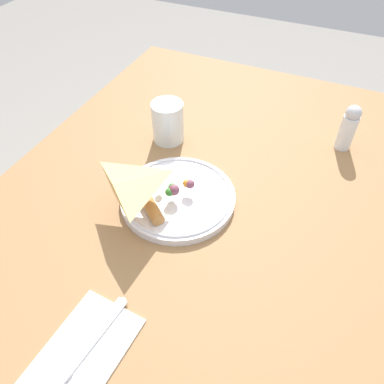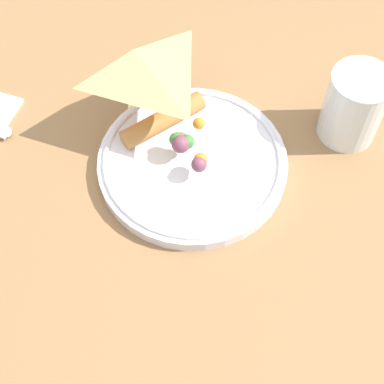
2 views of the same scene
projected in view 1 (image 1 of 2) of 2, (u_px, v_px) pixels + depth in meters
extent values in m
plane|color=gray|center=(189.00, 348.00, 1.32)|extent=(6.00, 6.00, 0.00)
cube|color=olive|center=(187.00, 203.00, 0.77)|extent=(1.18, 0.79, 0.03)
cube|color=brown|center=(344.00, 203.00, 1.30)|extent=(0.06, 0.06, 0.74)
cube|color=brown|center=(164.00, 151.00, 1.49)|extent=(0.06, 0.06, 0.74)
cylinder|color=white|center=(178.00, 197.00, 0.75)|extent=(0.23, 0.23, 0.02)
torus|color=white|center=(178.00, 194.00, 0.75)|extent=(0.22, 0.22, 0.01)
pyramid|color=#E0B266|center=(175.00, 192.00, 0.74)|extent=(0.17, 0.17, 0.02)
cylinder|color=#B77A3D|center=(148.00, 201.00, 0.72)|extent=(0.09, 0.10, 0.02)
sphere|color=orange|center=(160.00, 181.00, 0.74)|extent=(0.01, 0.01, 0.01)
sphere|color=#388433|center=(169.00, 192.00, 0.72)|extent=(0.02, 0.02, 0.02)
sphere|color=orange|center=(187.00, 184.00, 0.73)|extent=(0.02, 0.02, 0.02)
sphere|color=#388433|center=(173.00, 188.00, 0.73)|extent=(0.02, 0.02, 0.02)
sphere|color=#7A4256|center=(190.00, 184.00, 0.73)|extent=(0.02, 0.02, 0.02)
sphere|color=#7A4256|center=(174.00, 190.00, 0.72)|extent=(0.02, 0.02, 0.02)
cylinder|color=white|center=(168.00, 122.00, 0.86)|extent=(0.07, 0.07, 0.10)
cylinder|color=#F4CC66|center=(168.00, 129.00, 0.88)|extent=(0.06, 0.06, 0.06)
torus|color=white|center=(167.00, 105.00, 0.83)|extent=(0.07, 0.07, 0.00)
cube|color=white|center=(81.00, 356.00, 0.54)|extent=(0.19, 0.12, 0.00)
cube|color=silver|center=(98.00, 332.00, 0.56)|extent=(0.13, 0.03, 0.00)
ellipsoid|color=silver|center=(121.00, 303.00, 0.59)|extent=(0.02, 0.02, 0.00)
cylinder|color=white|center=(347.00, 132.00, 0.85)|extent=(0.04, 0.04, 0.08)
sphere|color=silver|center=(354.00, 113.00, 0.81)|extent=(0.03, 0.03, 0.03)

